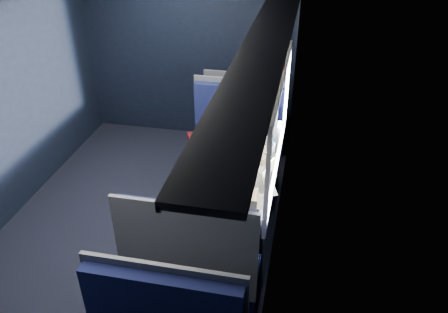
% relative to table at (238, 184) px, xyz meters
% --- Properties ---
extents(ground, '(2.80, 4.20, 0.01)m').
position_rel_table_xyz_m(ground, '(-1.03, 0.00, -0.67)').
color(ground, black).
extents(room_shell, '(3.00, 4.40, 2.40)m').
position_rel_table_xyz_m(room_shell, '(-1.01, 0.00, 0.81)').
color(room_shell, black).
rests_on(room_shell, ground).
extents(table, '(0.62, 1.00, 0.74)m').
position_rel_table_xyz_m(table, '(0.00, 0.00, 0.00)').
color(table, '#54565E').
rests_on(table, ground).
extents(seat_bay_near, '(1.07, 0.62, 1.26)m').
position_rel_table_xyz_m(seat_bay_near, '(-0.20, 0.87, -0.24)').
color(seat_bay_near, '#0C0F36').
rests_on(seat_bay_near, ground).
extents(seat_bay_far, '(1.04, 0.62, 1.26)m').
position_rel_table_xyz_m(seat_bay_far, '(-0.18, -0.87, -0.25)').
color(seat_bay_far, '#0C0F36').
rests_on(seat_bay_far, ground).
extents(seat_row_front, '(1.04, 0.51, 1.16)m').
position_rel_table_xyz_m(seat_row_front, '(-0.18, 1.80, -0.25)').
color(seat_row_front, '#0C0F36').
rests_on(seat_row_front, ground).
extents(man, '(0.53, 0.56, 1.32)m').
position_rel_table_xyz_m(man, '(0.07, 0.70, 0.06)').
color(man, black).
rests_on(man, ground).
extents(woman, '(0.53, 0.56, 1.32)m').
position_rel_table_xyz_m(woman, '(0.07, -0.71, 0.06)').
color(woman, black).
rests_on(woman, ground).
extents(papers, '(0.78, 0.94, 0.01)m').
position_rel_table_xyz_m(papers, '(0.01, 0.08, 0.08)').
color(papers, white).
rests_on(papers, table).
extents(laptop, '(0.29, 0.33, 0.21)m').
position_rel_table_xyz_m(laptop, '(0.24, -0.06, 0.13)').
color(laptop, silver).
rests_on(laptop, table).
extents(bottle_small, '(0.06, 0.06, 0.21)m').
position_rel_table_xyz_m(bottle_small, '(0.27, 0.39, 0.17)').
color(bottle_small, silver).
rests_on(bottle_small, table).
extents(cup, '(0.07, 0.07, 0.09)m').
position_rel_table_xyz_m(cup, '(0.23, 0.36, 0.12)').
color(cup, white).
rests_on(cup, table).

